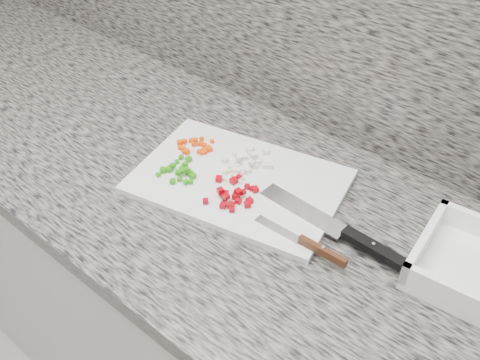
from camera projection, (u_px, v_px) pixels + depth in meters
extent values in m
cube|color=beige|center=(229.00, 324.00, 1.38)|extent=(3.92, 0.62, 0.86)
cube|color=#67635B|center=(226.00, 195.00, 1.09)|extent=(3.96, 0.64, 0.04)
cube|color=silver|center=(239.00, 181.00, 1.09)|extent=(0.46, 0.36, 0.01)
cube|color=#ED3F05|center=(184.00, 152.00, 1.14)|extent=(0.01, 0.01, 0.01)
cube|color=#ED3F05|center=(184.00, 142.00, 1.17)|extent=(0.01, 0.01, 0.01)
cube|color=#ED3F05|center=(204.00, 150.00, 1.15)|extent=(0.01, 0.01, 0.01)
cube|color=#ED3F05|center=(210.00, 148.00, 1.15)|extent=(0.01, 0.01, 0.01)
cube|color=#ED3F05|center=(180.00, 143.00, 1.16)|extent=(0.02, 0.02, 0.01)
cube|color=#ED3F05|center=(205.00, 152.00, 1.14)|extent=(0.01, 0.01, 0.01)
cube|color=#ED3F05|center=(200.00, 152.00, 1.14)|extent=(0.01, 0.01, 0.01)
cube|color=#ED3F05|center=(187.00, 152.00, 1.14)|extent=(0.01, 0.01, 0.01)
cube|color=#ED3F05|center=(180.00, 148.00, 1.15)|extent=(0.01, 0.01, 0.01)
cube|color=#ED3F05|center=(194.00, 144.00, 1.16)|extent=(0.02, 0.02, 0.01)
cube|color=#ED3F05|center=(191.00, 141.00, 1.17)|extent=(0.01, 0.01, 0.01)
cube|color=#ED3F05|center=(202.00, 139.00, 1.18)|extent=(0.01, 0.01, 0.01)
cube|color=#ED3F05|center=(202.00, 153.00, 1.14)|extent=(0.01, 0.01, 0.01)
cube|color=#ED3F05|center=(210.00, 149.00, 1.15)|extent=(0.01, 0.01, 0.01)
cube|color=#ED3F05|center=(196.00, 140.00, 1.16)|extent=(0.01, 0.01, 0.01)
cube|color=#ED3F05|center=(212.00, 141.00, 1.17)|extent=(0.01, 0.01, 0.01)
cube|color=#ED3F05|center=(208.00, 148.00, 1.15)|extent=(0.01, 0.01, 0.01)
cube|color=#ED3F05|center=(207.00, 149.00, 1.15)|extent=(0.01, 0.01, 0.01)
cube|color=#ED3F05|center=(184.00, 149.00, 1.15)|extent=(0.01, 0.01, 0.01)
cube|color=#ED3F05|center=(204.00, 145.00, 1.16)|extent=(0.01, 0.01, 0.01)
cube|color=#ED3F05|center=(201.00, 144.00, 1.16)|extent=(0.01, 0.01, 0.01)
cube|color=silver|center=(234.00, 153.00, 1.14)|extent=(0.01, 0.01, 0.01)
cube|color=silver|center=(250.00, 150.00, 1.14)|extent=(0.02, 0.02, 0.01)
cube|color=silver|center=(231.00, 167.00, 1.10)|extent=(0.01, 0.01, 0.01)
cube|color=silver|center=(225.00, 160.00, 1.12)|extent=(0.01, 0.01, 0.01)
cube|color=silver|center=(238.00, 158.00, 1.12)|extent=(0.01, 0.01, 0.01)
cube|color=silver|center=(239.00, 158.00, 1.11)|extent=(0.01, 0.01, 0.01)
cube|color=silver|center=(254.00, 156.00, 1.11)|extent=(0.02, 0.02, 0.01)
cube|color=silver|center=(265.00, 166.00, 1.10)|extent=(0.01, 0.01, 0.01)
cube|color=silver|center=(255.00, 166.00, 1.10)|extent=(0.01, 0.01, 0.01)
cube|color=silver|center=(266.00, 151.00, 1.14)|extent=(0.02, 0.02, 0.01)
cube|color=silver|center=(252.00, 155.00, 1.12)|extent=(0.01, 0.01, 0.01)
cube|color=silver|center=(244.00, 157.00, 1.13)|extent=(0.01, 0.01, 0.01)
cube|color=silver|center=(239.00, 170.00, 1.09)|extent=(0.01, 0.01, 0.01)
cube|color=silver|center=(252.00, 163.00, 1.10)|extent=(0.01, 0.01, 0.01)
cube|color=silver|center=(250.00, 157.00, 1.13)|extent=(0.01, 0.01, 0.01)
cube|color=silver|center=(258.00, 161.00, 1.11)|extent=(0.02, 0.02, 0.01)
cube|color=silver|center=(270.00, 166.00, 1.10)|extent=(0.01, 0.01, 0.01)
cube|color=silver|center=(248.00, 171.00, 1.09)|extent=(0.02, 0.02, 0.01)
cube|color=silver|center=(237.00, 167.00, 1.10)|extent=(0.01, 0.01, 0.01)
cube|color=silver|center=(251.00, 162.00, 1.10)|extent=(0.02, 0.02, 0.01)
cube|color=silver|center=(237.00, 161.00, 1.11)|extent=(0.01, 0.01, 0.01)
cube|color=silver|center=(260.00, 162.00, 1.11)|extent=(0.01, 0.01, 0.01)
cube|color=silver|center=(250.00, 148.00, 1.15)|extent=(0.01, 0.01, 0.01)
cube|color=#24850C|center=(173.00, 181.00, 1.07)|extent=(0.01, 0.01, 0.01)
cube|color=#24850C|center=(178.00, 173.00, 1.07)|extent=(0.01, 0.01, 0.01)
cube|color=#24850C|center=(183.00, 168.00, 1.10)|extent=(0.01, 0.01, 0.01)
cube|color=#24850C|center=(163.00, 170.00, 1.09)|extent=(0.02, 0.02, 0.01)
cube|color=#24850C|center=(181.00, 172.00, 1.08)|extent=(0.01, 0.01, 0.01)
cube|color=#24850C|center=(169.00, 169.00, 1.09)|extent=(0.01, 0.01, 0.01)
cube|color=#24850C|center=(186.00, 170.00, 1.08)|extent=(0.01, 0.01, 0.01)
cube|color=#24850C|center=(158.00, 175.00, 1.08)|extent=(0.01, 0.01, 0.01)
cube|color=#24850C|center=(189.00, 173.00, 1.09)|extent=(0.01, 0.01, 0.01)
cube|color=#24850C|center=(163.00, 170.00, 1.10)|extent=(0.01, 0.01, 0.01)
cube|color=#24850C|center=(173.00, 165.00, 1.09)|extent=(0.01, 0.01, 0.01)
cube|color=#24850C|center=(172.00, 166.00, 1.10)|extent=(0.01, 0.01, 0.01)
cube|color=#24850C|center=(193.00, 176.00, 1.08)|extent=(0.01, 0.01, 0.01)
cube|color=#24850C|center=(181.00, 157.00, 1.13)|extent=(0.01, 0.01, 0.01)
cube|color=#24850C|center=(189.00, 159.00, 1.12)|extent=(0.01, 0.01, 0.01)
cube|color=#24850C|center=(186.00, 182.00, 1.06)|extent=(0.01, 0.01, 0.01)
cube|color=#24850C|center=(191.00, 182.00, 1.07)|extent=(0.01, 0.01, 0.01)
cube|color=#24850C|center=(177.00, 162.00, 1.12)|extent=(0.01, 0.01, 0.01)
cube|color=#24850C|center=(191.00, 173.00, 1.09)|extent=(0.01, 0.01, 0.01)
cube|color=#24850C|center=(185.00, 171.00, 1.08)|extent=(0.01, 0.01, 0.01)
cube|color=#24850C|center=(180.00, 179.00, 1.07)|extent=(0.01, 0.01, 0.01)
cube|color=#24850C|center=(185.00, 164.00, 1.10)|extent=(0.01, 0.01, 0.01)
cube|color=#9E020D|center=(232.00, 209.00, 1.00)|extent=(0.01, 0.01, 0.01)
cube|color=#9E020D|center=(206.00, 201.00, 1.02)|extent=(0.02, 0.02, 0.01)
cube|color=#9E020D|center=(239.00, 201.00, 1.02)|extent=(0.01, 0.01, 0.01)
cube|color=#9E020D|center=(225.00, 194.00, 1.04)|extent=(0.02, 0.02, 0.01)
cube|color=#9E020D|center=(236.00, 196.00, 1.03)|extent=(0.02, 0.02, 0.01)
cube|color=#9E020D|center=(247.00, 187.00, 1.05)|extent=(0.01, 0.01, 0.01)
cube|color=#9E020D|center=(225.00, 196.00, 1.03)|extent=(0.02, 0.02, 0.01)
cube|color=#9E020D|center=(252.00, 188.00, 1.05)|extent=(0.01, 0.01, 0.01)
cube|color=#9E020D|center=(226.00, 197.00, 1.02)|extent=(0.01, 0.01, 0.01)
cube|color=#9E020D|center=(224.00, 198.00, 1.03)|extent=(0.01, 0.01, 0.01)
cube|color=#9E020D|center=(240.00, 193.00, 1.03)|extent=(0.01, 0.01, 0.01)
cube|color=#9E020D|center=(243.00, 192.00, 1.03)|extent=(0.01, 0.01, 0.01)
cube|color=#9E020D|center=(220.00, 191.00, 1.03)|extent=(0.02, 0.02, 0.01)
cube|color=#9E020D|center=(247.00, 204.00, 1.01)|extent=(0.02, 0.02, 0.01)
cube|color=#9E020D|center=(250.00, 201.00, 1.02)|extent=(0.01, 0.01, 0.01)
cube|color=#9E020D|center=(219.00, 179.00, 1.07)|extent=(0.02, 0.02, 0.01)
cube|color=#9E020D|center=(255.00, 189.00, 1.05)|extent=(0.02, 0.02, 0.01)
cube|color=#9E020D|center=(231.00, 205.00, 1.01)|extent=(0.02, 0.02, 0.01)
cube|color=#9E020D|center=(223.00, 205.00, 1.01)|extent=(0.02, 0.02, 0.01)
cube|color=#9E020D|center=(238.00, 192.00, 1.03)|extent=(0.01, 0.01, 0.01)
cube|color=#9E020D|center=(239.00, 177.00, 1.08)|extent=(0.01, 0.01, 0.01)
cube|color=#9E020D|center=(233.00, 181.00, 1.07)|extent=(0.01, 0.01, 0.01)
cube|color=beige|center=(243.00, 179.00, 1.08)|extent=(0.01, 0.01, 0.01)
cube|color=beige|center=(229.00, 171.00, 1.09)|extent=(0.01, 0.01, 0.01)
cube|color=beige|center=(227.00, 180.00, 1.07)|extent=(0.01, 0.01, 0.01)
cube|color=beige|center=(239.00, 172.00, 1.09)|extent=(0.01, 0.01, 0.01)
cube|color=beige|center=(242.00, 171.00, 1.09)|extent=(0.01, 0.01, 0.01)
cube|color=beige|center=(242.00, 173.00, 1.09)|extent=(0.01, 0.01, 0.01)
cube|color=beige|center=(225.00, 172.00, 1.09)|extent=(0.01, 0.01, 0.01)
cube|color=beige|center=(232.00, 175.00, 1.08)|extent=(0.01, 0.01, 0.00)
cube|color=beige|center=(235.00, 168.00, 1.10)|extent=(0.01, 0.01, 0.01)
cube|color=beige|center=(240.00, 182.00, 1.07)|extent=(0.01, 0.01, 0.01)
cube|color=beige|center=(233.00, 170.00, 1.10)|extent=(0.01, 0.01, 0.01)
cube|color=beige|center=(240.00, 180.00, 1.07)|extent=(0.01, 0.01, 0.01)
cube|color=beige|center=(225.00, 179.00, 1.07)|extent=(0.01, 0.01, 0.01)
cube|color=beige|center=(234.00, 178.00, 1.08)|extent=(0.01, 0.01, 0.01)
cube|color=beige|center=(235.00, 170.00, 1.09)|extent=(0.01, 0.01, 0.01)
cube|color=beige|center=(229.00, 181.00, 1.07)|extent=(0.01, 0.01, 0.01)
cube|color=white|center=(303.00, 210.00, 1.01)|extent=(0.18, 0.05, 0.00)
cube|color=black|center=(373.00, 247.00, 0.93)|extent=(0.12, 0.03, 0.02)
cylinder|color=white|center=(373.00, 244.00, 0.92)|extent=(0.01, 0.01, 0.00)
cube|color=white|center=(278.00, 229.00, 0.97)|extent=(0.09, 0.02, 0.00)
cube|color=#441F11|center=(322.00, 251.00, 0.92)|extent=(0.09, 0.01, 0.02)
cylinder|color=white|center=(323.00, 247.00, 0.91)|extent=(0.01, 0.01, 0.00)
cube|color=white|center=(425.00, 240.00, 0.92)|extent=(0.03, 0.19, 0.04)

